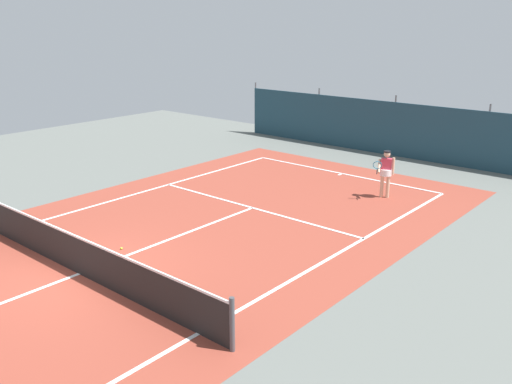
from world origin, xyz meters
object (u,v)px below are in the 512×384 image
Objects in this scene: tennis_ball_near_player at (121,248)px; parked_car at (486,135)px; tennis_player at (386,170)px; tennis_net at (78,254)px.

parked_car is (3.50, 17.71, 0.81)m from tennis_ball_near_player.
parked_car is at bearing -117.92° from tennis_player.
tennis_net is 1.69m from tennis_ball_near_player.
tennis_ball_near_player is 0.01× the size of parked_car.
tennis_net reaches higher than tennis_ball_near_player.
tennis_ball_near_player is at bearing 44.02° from tennis_player.
tennis_player is at bearing 75.06° from tennis_net.
tennis_ball_near_player is at bearing 70.94° from parked_car.
tennis_net is 19.52m from parked_car.
parked_car reaches higher than tennis_net.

